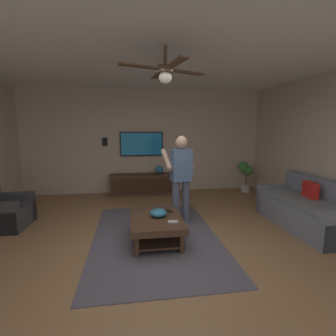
{
  "coord_description": "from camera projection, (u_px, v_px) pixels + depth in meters",
  "views": [
    {
      "loc": [
        -3.32,
        0.4,
        1.78
      ],
      "look_at": [
        0.89,
        -0.23,
        1.1
      ],
      "focal_mm": 26.71,
      "sensor_mm": 36.0,
      "label": 1
    }
  ],
  "objects": [
    {
      "name": "remote_grey",
      "position": [
        162.0,
        211.0,
        4.16
      ],
      "size": [
        0.15,
        0.07,
        0.02
      ],
      "primitive_type": "cube",
      "rotation": [
        0.0,
        0.0,
        3.29
      ],
      "color": "slate",
      "rests_on": "coffee_table"
    },
    {
      "name": "couch",
      "position": [
        307.0,
        210.0,
        4.51
      ],
      "size": [
        1.91,
        0.89,
        0.87
      ],
      "rotation": [
        0.0,
        0.0,
        1.59
      ],
      "color": "slate",
      "rests_on": "ground"
    },
    {
      "name": "area_rug",
      "position": [
        155.0,
        236.0,
        4.13
      ],
      "size": [
        3.07,
        2.01,
        0.01
      ],
      "primitive_type": "cube",
      "color": "#514C56",
      "rests_on": "ground"
    },
    {
      "name": "wall_speaker_left",
      "position": [
        178.0,
        141.0,
        6.95
      ],
      "size": [
        0.06,
        0.12,
        0.22
      ],
      "primitive_type": "cube",
      "color": "black"
    },
    {
      "name": "wall_back_tv",
      "position": [
        145.0,
        142.0,
        6.9
      ],
      "size": [
        0.1,
        6.66,
        2.8
      ],
      "primitive_type": "cube",
      "color": "#BCA893",
      "rests_on": "ground"
    },
    {
      "name": "ceiling_fan",
      "position": [
        165.0,
        72.0,
        3.12
      ],
      "size": [
        1.2,
        1.16,
        0.46
      ],
      "color": "#4C3828"
    },
    {
      "name": "ceiling_slab",
      "position": [
        160.0,
        41.0,
        3.13
      ],
      "size": [
        7.34,
        6.66,
        0.1
      ],
      "primitive_type": "cube",
      "color": "white"
    },
    {
      "name": "ground_plane",
      "position": [
        161.0,
        253.0,
        3.59
      ],
      "size": [
        8.57,
        8.57,
        0.0
      ],
      "primitive_type": "plane",
      "color": "olive"
    },
    {
      "name": "tv",
      "position": [
        142.0,
        144.0,
        6.8
      ],
      "size": [
        0.05,
        1.16,
        0.65
      ],
      "rotation": [
        0.0,
        0.0,
        3.14
      ],
      "color": "black"
    },
    {
      "name": "remote_white",
      "position": [
        173.0,
        222.0,
        3.69
      ],
      "size": [
        0.05,
        0.15,
        0.02
      ],
      "primitive_type": "cube",
      "rotation": [
        0.0,
        0.0,
        1.53
      ],
      "color": "white",
      "rests_on": "coffee_table"
    },
    {
      "name": "remote_black",
      "position": [
        169.0,
        211.0,
        4.16
      ],
      "size": [
        0.15,
        0.1,
        0.02
      ],
      "primitive_type": "cube",
      "rotation": [
        0.0,
        0.0,
        3.58
      ],
      "color": "black",
      "rests_on": "coffee_table"
    },
    {
      "name": "wall_speaker_right",
      "position": [
        105.0,
        142.0,
        6.66
      ],
      "size": [
        0.06,
        0.12,
        0.22
      ],
      "primitive_type": "cube",
      "color": "black"
    },
    {
      "name": "armchair",
      "position": [
        1.0,
        213.0,
        4.48
      ],
      "size": [
        0.83,
        0.84,
        0.82
      ],
      "rotation": [
        0.0,
        0.0,
        -1.61
      ],
      "color": "#38383D",
      "rests_on": "ground"
    },
    {
      "name": "media_console",
      "position": [
        143.0,
        184.0,
        6.73
      ],
      "size": [
        0.45,
        1.7,
        0.55
      ],
      "rotation": [
        0.0,
        0.0,
        3.14
      ],
      "color": "#422B1C",
      "rests_on": "ground"
    },
    {
      "name": "coffee_table",
      "position": [
        157.0,
        224.0,
        3.88
      ],
      "size": [
        1.0,
        0.8,
        0.4
      ],
      "color": "#422B1C",
      "rests_on": "ground"
    },
    {
      "name": "person_standing",
      "position": [
        181.0,
        175.0,
        4.58
      ],
      "size": [
        0.6,
        0.6,
        1.64
      ],
      "rotation": [
        0.0,
        0.0,
        0.17
      ],
      "color": "#4C5166",
      "rests_on": "ground"
    },
    {
      "name": "vase_round",
      "position": [
        159.0,
        170.0,
        6.75
      ],
      "size": [
        0.22,
        0.22,
        0.22
      ],
      "primitive_type": "sphere",
      "color": "teal",
      "rests_on": "media_console"
    },
    {
      "name": "potted_plant_tall",
      "position": [
        246.0,
        173.0,
        7.01
      ],
      "size": [
        0.34,
        0.41,
        0.85
      ],
      "color": "#B7B2A8",
      "rests_on": "ground"
    },
    {
      "name": "bowl",
      "position": [
        158.0,
        213.0,
        3.93
      ],
      "size": [
        0.26,
        0.26,
        0.12
      ],
      "primitive_type": "ellipsoid",
      "color": "teal",
      "rests_on": "coffee_table"
    }
  ]
}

